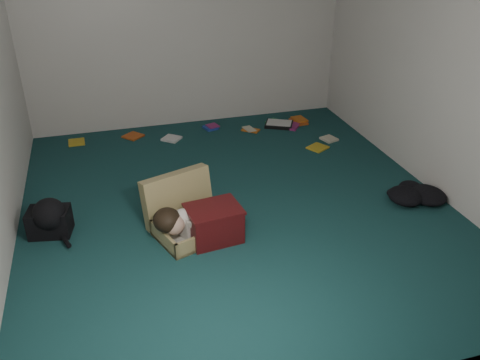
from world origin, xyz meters
TOP-DOWN VIEW (x-y plane):
  - floor at (0.00, 0.00)m, footprint 4.50×4.50m
  - wall_back at (0.00, 2.25)m, footprint 4.50×0.00m
  - wall_front at (0.00, -2.25)m, footprint 4.50×0.00m
  - wall_right at (2.00, 0.00)m, footprint 0.00×4.50m
  - suitcase at (-0.52, -0.27)m, footprint 0.83×0.82m
  - person at (-0.51, -0.44)m, footprint 0.73×0.37m
  - maroon_bin at (-0.33, -0.50)m, footprint 0.49×0.41m
  - backpack at (-1.70, -0.02)m, footprint 0.50×0.43m
  - clothing_pile at (1.70, -0.37)m, footprint 0.48×0.43m
  - paper_tray at (1.10, 1.78)m, footprint 0.43×0.39m
  - book_scatter at (0.48, 1.69)m, footprint 3.22×1.22m

SIDE VIEW (x-z plane):
  - floor at x=0.00m, z-range 0.00..0.00m
  - book_scatter at x=0.48m, z-range 0.00..0.02m
  - paper_tray at x=1.10m, z-range 0.00..0.05m
  - clothing_pile at x=1.70m, z-range 0.00..0.13m
  - backpack at x=-1.70m, z-range 0.00..0.26m
  - suitcase at x=-0.52m, z-range -0.10..0.38m
  - maroon_bin at x=-0.33m, z-range 0.00..0.32m
  - person at x=-0.51m, z-range 0.04..0.33m
  - wall_back at x=0.00m, z-range -0.95..3.55m
  - wall_front at x=0.00m, z-range -0.95..3.55m
  - wall_right at x=2.00m, z-range -0.95..3.55m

